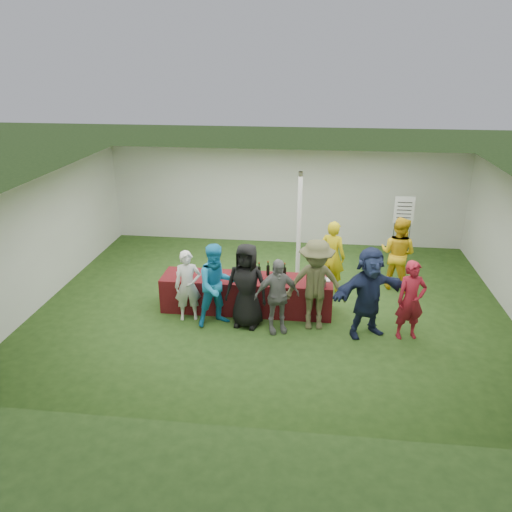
# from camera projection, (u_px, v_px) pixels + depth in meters

# --- Properties ---
(ground) EXTENTS (60.00, 60.00, 0.00)m
(ground) POSITION_uv_depth(u_px,v_px,m) (272.00, 304.00, 11.02)
(ground) COLOR #284719
(ground) RESTS_ON ground
(tent) EXTENTS (10.00, 10.00, 10.00)m
(tent) POSITION_uv_depth(u_px,v_px,m) (299.00, 229.00, 11.57)
(tent) COLOR white
(tent) RESTS_ON ground
(serving_table) EXTENTS (3.60, 0.80, 0.75)m
(serving_table) POSITION_uv_depth(u_px,v_px,m) (247.00, 294.00, 10.63)
(serving_table) COLOR #571318
(serving_table) RESTS_ON ground
(wine_bottles) EXTENTS (0.61, 0.16, 0.32)m
(wine_bottles) POSITION_uv_depth(u_px,v_px,m) (274.00, 271.00, 10.51)
(wine_bottles) COLOR black
(wine_bottles) RESTS_ON serving_table
(wine_glasses) EXTENTS (1.20, 0.08, 0.16)m
(wine_glasses) POSITION_uv_depth(u_px,v_px,m) (203.00, 276.00, 10.31)
(wine_glasses) COLOR silver
(wine_glasses) RESTS_ON serving_table
(water_bottle) EXTENTS (0.07, 0.07, 0.23)m
(water_bottle) POSITION_uv_depth(u_px,v_px,m) (246.00, 272.00, 10.53)
(water_bottle) COLOR silver
(water_bottle) RESTS_ON serving_table
(bar_towel) EXTENTS (0.25, 0.18, 0.03)m
(bar_towel) POSITION_uv_depth(u_px,v_px,m) (324.00, 280.00, 10.35)
(bar_towel) COLOR white
(bar_towel) RESTS_ON serving_table
(dump_bucket) EXTENTS (0.23, 0.23, 0.18)m
(dump_bucket) POSITION_uv_depth(u_px,v_px,m) (320.00, 282.00, 10.08)
(dump_bucket) COLOR slate
(dump_bucket) RESTS_ON serving_table
(wine_list_sign) EXTENTS (0.50, 0.03, 1.80)m
(wine_list_sign) POSITION_uv_depth(u_px,v_px,m) (404.00, 215.00, 12.73)
(wine_list_sign) COLOR slate
(wine_list_sign) RESTS_ON ground
(staff_pourer) EXTENTS (0.72, 0.61, 1.68)m
(staff_pourer) POSITION_uv_depth(u_px,v_px,m) (332.00, 256.00, 11.38)
(staff_pourer) COLOR gold
(staff_pourer) RESTS_ON ground
(staff_back) EXTENTS (1.06, 1.00, 1.74)m
(staff_back) POSITION_uv_depth(u_px,v_px,m) (398.00, 253.00, 11.46)
(staff_back) COLOR gold
(staff_back) RESTS_ON ground
(customer_0) EXTENTS (0.62, 0.48, 1.49)m
(customer_0) POSITION_uv_depth(u_px,v_px,m) (188.00, 286.00, 10.13)
(customer_0) COLOR silver
(customer_0) RESTS_ON ground
(customer_1) EXTENTS (1.05, 0.99, 1.72)m
(customer_1) POSITION_uv_depth(u_px,v_px,m) (217.00, 285.00, 9.88)
(customer_1) COLOR #1A81B9
(customer_1) RESTS_ON ground
(customer_2) EXTENTS (0.94, 0.69, 1.75)m
(customer_2) POSITION_uv_depth(u_px,v_px,m) (247.00, 286.00, 9.83)
(customer_2) COLOR black
(customer_2) RESTS_ON ground
(customer_3) EXTENTS (0.97, 0.65, 1.53)m
(customer_3) POSITION_uv_depth(u_px,v_px,m) (277.00, 296.00, 9.65)
(customer_3) COLOR slate
(customer_3) RESTS_ON ground
(customer_4) EXTENTS (1.27, 0.81, 1.87)m
(customer_4) POSITION_uv_depth(u_px,v_px,m) (316.00, 285.00, 9.72)
(customer_4) COLOR #49492B
(customer_4) RESTS_ON ground
(customer_5) EXTENTS (1.74, 1.21, 1.81)m
(customer_5) POSITION_uv_depth(u_px,v_px,m) (369.00, 292.00, 9.48)
(customer_5) COLOR #1B2445
(customer_5) RESTS_ON ground
(customer_6) EXTENTS (0.65, 0.51, 1.58)m
(customer_6) POSITION_uv_depth(u_px,v_px,m) (411.00, 300.00, 9.42)
(customer_6) COLOR maroon
(customer_6) RESTS_ON ground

